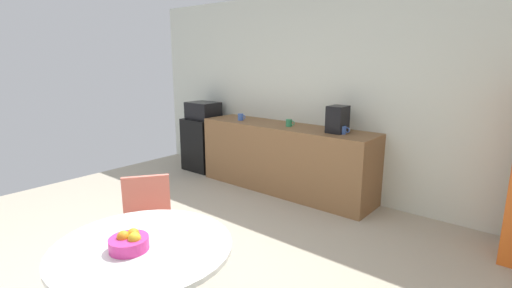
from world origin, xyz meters
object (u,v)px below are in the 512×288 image
round_table (144,270)px  chair_coral (147,216)px  fruit_bowl (129,242)px  mug_white (289,123)px  coffee_maker (338,119)px  mini_fridge (204,144)px  microwave (203,110)px  mug_green (343,130)px  mug_red (241,117)px

round_table → chair_coral: chair_coral is taller
fruit_bowl → mug_white: bearing=108.8°
coffee_maker → chair_coral: bearing=-99.9°
mini_fridge → chair_coral: 3.07m
microwave → mug_green: microwave is taller
microwave → mini_fridge: bearing=180.0°
chair_coral → mug_green: 2.44m
chair_coral → round_table: bearing=-35.0°
microwave → mug_green: 2.45m
microwave → fruit_bowl: bearing=-48.0°
mug_red → mug_green: bearing=1.3°
chair_coral → mug_white: (-0.26, 2.35, 0.43)m
round_table → fruit_bowl: 0.21m
mug_red → coffee_maker: (1.49, 0.07, 0.11)m
mini_fridge → round_table: mini_fridge is taller
fruit_bowl → mug_green: bearing=94.6°
chair_coral → mug_red: bearing=114.8°
microwave → coffee_maker: 2.36m
fruit_bowl → microwave: bearing=132.0°
chair_coral → coffee_maker: bearing=80.1°
mug_white → mug_green: bearing=0.1°
mug_white → fruit_bowl: bearing=-71.2°
mug_white → mini_fridge: bearing=178.9°
mini_fridge → fruit_bowl: size_ratio=3.86×
mug_white → mug_red: (-0.82, -0.03, 0.00)m
round_table → coffee_maker: (-0.34, 2.91, 0.47)m
fruit_bowl → mug_green: (-0.24, 2.95, 0.16)m
mini_fridge → mug_red: 1.02m
coffee_maker → mini_fridge: bearing=180.0°
round_table → mug_white: bearing=109.4°
fruit_bowl → coffee_maker: bearing=96.3°
mug_white → mug_green: 0.77m
chair_coral → mug_green: size_ratio=6.43×
round_table → chair_coral: 0.92m
microwave → mug_green: bearing=-0.7°
microwave → mug_white: bearing=-1.1°
mug_red → round_table: bearing=-57.3°
round_table → coffee_maker: bearing=96.7°
mug_white → chair_coral: bearing=-83.8°
mug_green → coffee_maker: bearing=161.5°
coffee_maker → microwave: bearing=180.0°
chair_coral → fruit_bowl: 0.99m
mug_white → mug_green: same height
fruit_bowl → mug_white: 3.12m
mug_white → coffee_maker: coffee_maker is taller
fruit_bowl → mini_fridge: bearing=132.0°
fruit_bowl → mug_green: 2.97m
microwave → mug_green: size_ratio=3.72×
mug_green → mug_red: size_ratio=1.00×
round_table → mug_red: bearing=122.7°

